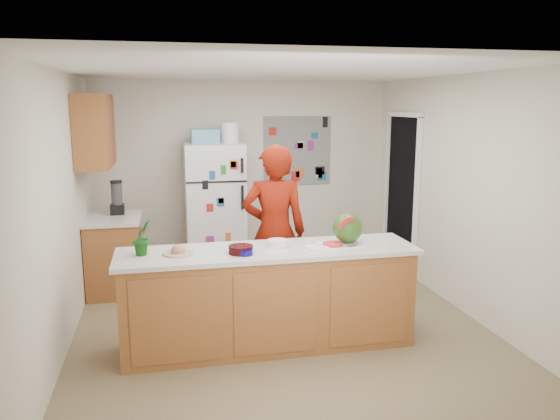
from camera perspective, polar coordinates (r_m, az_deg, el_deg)
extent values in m
cube|color=brown|center=(5.69, -0.16, -11.75)|extent=(4.00, 4.50, 0.02)
cube|color=beige|center=(7.53, -3.78, 3.82)|extent=(4.00, 0.02, 2.50)
cube|color=beige|center=(5.30, -21.94, -0.06)|extent=(0.02, 4.50, 2.50)
cube|color=beige|center=(6.07, 18.72, 1.50)|extent=(0.02, 4.50, 2.50)
cube|color=white|center=(5.26, -0.17, 14.47)|extent=(4.00, 4.50, 0.02)
cube|color=black|center=(7.36, 12.69, 1.59)|extent=(0.03, 0.85, 2.04)
cube|color=brown|center=(5.04, -1.21, -9.37)|extent=(2.60, 0.62, 0.88)
cube|color=silver|center=(4.89, -1.23, -4.32)|extent=(2.68, 0.70, 0.04)
cube|color=brown|center=(6.74, -16.89, -4.62)|extent=(0.60, 0.80, 0.86)
cube|color=silver|center=(6.64, -17.11, -0.88)|extent=(0.64, 0.84, 0.04)
cube|color=brown|center=(6.48, -18.82, 7.85)|extent=(0.35, 1.00, 0.80)
cube|color=silver|center=(7.17, -6.84, 0.15)|extent=(0.75, 0.70, 1.70)
cube|color=#5999B2|center=(7.04, -7.84, 7.65)|extent=(0.35, 0.28, 0.18)
cube|color=slate|center=(7.63, 1.83, 6.19)|extent=(0.95, 0.01, 0.95)
imported|color=#6D1206|center=(5.59, -0.59, -2.33)|extent=(0.71, 0.52, 1.80)
cylinder|color=black|center=(6.76, -16.68, 1.17)|extent=(0.13, 0.13, 0.38)
cube|color=white|center=(5.07, 6.48, -3.53)|extent=(0.48, 0.40, 0.01)
sphere|color=#27510F|center=(5.08, 7.09, -1.87)|extent=(0.28, 0.28, 0.28)
cylinder|color=red|center=(4.99, 5.52, -3.56)|extent=(0.18, 0.18, 0.02)
cylinder|color=black|center=(4.75, -4.13, -4.14)|extent=(0.24, 0.24, 0.07)
cylinder|color=silver|center=(4.97, -0.26, -3.49)|extent=(0.25, 0.25, 0.06)
cylinder|color=#0A0556|center=(4.71, -3.70, -4.40)|extent=(0.17, 0.17, 0.05)
cylinder|color=#B1A78A|center=(4.80, -10.60, -4.48)|extent=(0.32, 0.32, 0.02)
cube|color=white|center=(4.91, 3.81, -3.92)|extent=(0.21, 0.20, 0.02)
cube|color=gray|center=(4.98, 7.52, -3.83)|extent=(0.10, 0.05, 0.01)
imported|color=#0A3B0F|center=(4.82, -14.19, -2.76)|extent=(0.22, 0.22, 0.31)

